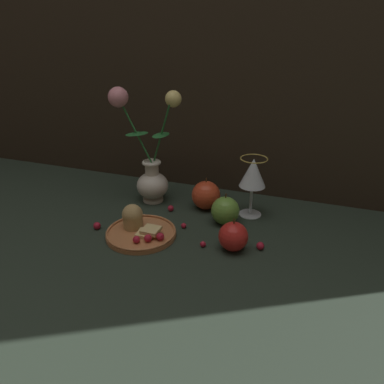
{
  "coord_description": "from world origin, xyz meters",
  "views": [
    {
      "loc": [
        0.36,
        -0.84,
        0.51
      ],
      "look_at": [
        0.06,
        -0.0,
        0.1
      ],
      "focal_mm": 35.0,
      "sensor_mm": 36.0,
      "label": 1
    }
  ],
  "objects_px": {
    "plate_with_pastries": "(139,228)",
    "wine_glass": "(253,175)",
    "apple_beside_vase": "(225,211)",
    "apple_near_glass": "(233,236)",
    "vase": "(149,163)",
    "apple_at_table_edge": "(206,195)"
  },
  "relations": [
    {
      "from": "plate_with_pastries",
      "to": "wine_glass",
      "type": "height_order",
      "value": "wine_glass"
    },
    {
      "from": "apple_beside_vase",
      "to": "apple_near_glass",
      "type": "xyz_separation_m",
      "value": [
        0.05,
        -0.12,
        -0.0
      ]
    },
    {
      "from": "plate_with_pastries",
      "to": "apple_beside_vase",
      "type": "height_order",
      "value": "apple_beside_vase"
    },
    {
      "from": "apple_beside_vase",
      "to": "wine_glass",
      "type": "bearing_deg",
      "value": 53.1
    },
    {
      "from": "vase",
      "to": "apple_near_glass",
      "type": "height_order",
      "value": "vase"
    },
    {
      "from": "plate_with_pastries",
      "to": "apple_near_glass",
      "type": "distance_m",
      "value": 0.25
    },
    {
      "from": "plate_with_pastries",
      "to": "wine_glass",
      "type": "bearing_deg",
      "value": 39.44
    },
    {
      "from": "wine_glass",
      "to": "apple_near_glass",
      "type": "xyz_separation_m",
      "value": [
        -0.0,
        -0.19,
        -0.09
      ]
    },
    {
      "from": "apple_beside_vase",
      "to": "vase",
      "type": "bearing_deg",
      "value": 165.36
    },
    {
      "from": "apple_near_glass",
      "to": "apple_at_table_edge",
      "type": "height_order",
      "value": "apple_at_table_edge"
    },
    {
      "from": "apple_beside_vase",
      "to": "apple_at_table_edge",
      "type": "xyz_separation_m",
      "value": [
        -0.08,
        0.07,
        0.0
      ]
    },
    {
      "from": "plate_with_pastries",
      "to": "apple_at_table_edge",
      "type": "xyz_separation_m",
      "value": [
        0.12,
        0.2,
        0.02
      ]
    },
    {
      "from": "plate_with_pastries",
      "to": "apple_at_table_edge",
      "type": "bearing_deg",
      "value": 59.8
    },
    {
      "from": "vase",
      "to": "apple_near_glass",
      "type": "distance_m",
      "value": 0.37
    },
    {
      "from": "plate_with_pastries",
      "to": "apple_beside_vase",
      "type": "xyz_separation_m",
      "value": [
        0.19,
        0.13,
        0.02
      ]
    },
    {
      "from": "apple_near_glass",
      "to": "apple_at_table_edge",
      "type": "bearing_deg",
      "value": 124.15
    },
    {
      "from": "vase",
      "to": "apple_near_glass",
      "type": "relative_size",
      "value": 4.03
    },
    {
      "from": "wine_glass",
      "to": "apple_beside_vase",
      "type": "distance_m",
      "value": 0.12
    },
    {
      "from": "plate_with_pastries",
      "to": "apple_beside_vase",
      "type": "distance_m",
      "value": 0.24
    },
    {
      "from": "vase",
      "to": "plate_with_pastries",
      "type": "xyz_separation_m",
      "value": [
        0.06,
        -0.2,
        -0.1
      ]
    },
    {
      "from": "plate_with_pastries",
      "to": "apple_near_glass",
      "type": "bearing_deg",
      "value": 3.01
    },
    {
      "from": "vase",
      "to": "apple_near_glass",
      "type": "bearing_deg",
      "value": -31.15
    }
  ]
}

